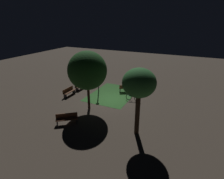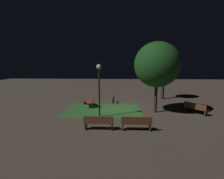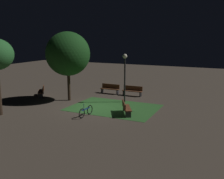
% 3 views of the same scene
% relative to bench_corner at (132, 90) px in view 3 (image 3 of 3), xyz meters
% --- Properties ---
extents(ground_plane, '(60.00, 60.00, 0.00)m').
position_rel_bench_corner_xyz_m(ground_plane, '(1.12, 4.88, -0.48)').
color(ground_plane, '#473D33').
extents(grass_lawn, '(6.47, 4.72, 0.01)m').
position_rel_bench_corner_xyz_m(grass_lawn, '(-0.20, 4.41, -0.48)').
color(grass_lawn, '#2D6028').
rests_on(grass_lawn, ground).
extents(bench_corner, '(1.80, 0.49, 0.88)m').
position_rel_bench_corner_xyz_m(bench_corner, '(0.00, 0.00, 0.00)').
color(bench_corner, brown).
rests_on(bench_corner, ground).
extents(bench_front_left, '(1.80, 0.48, 0.88)m').
position_rel_bench_corner_xyz_m(bench_front_left, '(2.24, -0.00, 0.00)').
color(bench_front_left, '#512D19').
rests_on(bench_front_left, ground).
extents(bench_near_trees, '(1.47, 1.73, 0.88)m').
position_rel_bench_corner_xyz_m(bench_near_trees, '(7.26, 3.67, 0.00)').
color(bench_near_trees, brown).
rests_on(bench_near_trees, ground).
extents(bench_path_side, '(1.29, 1.81, 0.88)m').
position_rel_bench_corner_xyz_m(bench_path_side, '(-1.67, 5.60, 0.00)').
color(bench_path_side, brown).
rests_on(bench_path_side, ground).
extents(tree_lawn_side, '(3.60, 3.60, 5.67)m').
position_rel_bench_corner_xyz_m(tree_lawn_side, '(4.16, 3.91, 3.39)').
color(tree_lawn_side, '#2D2116').
rests_on(tree_lawn_side, ground).
extents(lamp_post_path_center, '(0.36, 0.36, 3.92)m').
position_rel_bench_corner_xyz_m(lamp_post_path_center, '(-0.28, 2.49, 2.23)').
color(lamp_post_path_center, black).
rests_on(lamp_post_path_center, ground).
extents(bicycle, '(0.11, 1.65, 0.93)m').
position_rel_bench_corner_xyz_m(bicycle, '(0.56, 7.19, -0.14)').
color(bicycle, black).
rests_on(bicycle, ground).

